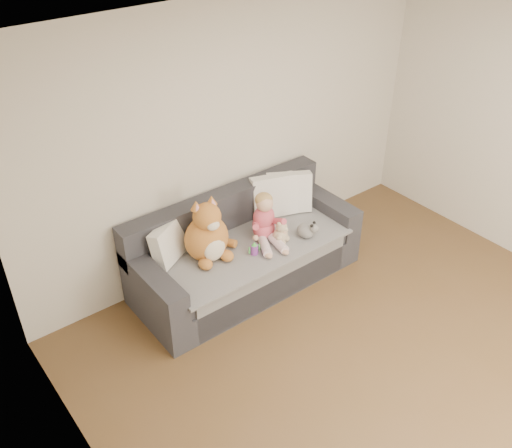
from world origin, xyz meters
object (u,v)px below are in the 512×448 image
Objects in this scene: sofa at (244,253)px; sippy_cup at (254,248)px; toddler at (265,221)px; teddy_bear at (281,233)px; plush_cat at (208,235)px.

sofa is 0.34m from sippy_cup.
toddler is 0.30m from sippy_cup.
teddy_bear is 0.32m from sippy_cup.
sippy_cup is (-0.06, -0.24, 0.23)m from sofa.
plush_cat reaches higher than teddy_bear.
toddler is at bearing 96.57° from teddy_bear.
toddler is 0.19m from teddy_bear.
sippy_cup is at bearing -103.98° from sofa.
plush_cat is at bearing 135.74° from teddy_bear.
teddy_bear is at bearing -44.18° from sofa.
sofa is 0.42m from toddler.
sippy_cup is (-0.23, -0.13, -0.13)m from toddler.
toddler is 3.80× the size of sippy_cup.
sofa reaches higher than teddy_bear.
plush_cat reaches higher than sofa.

